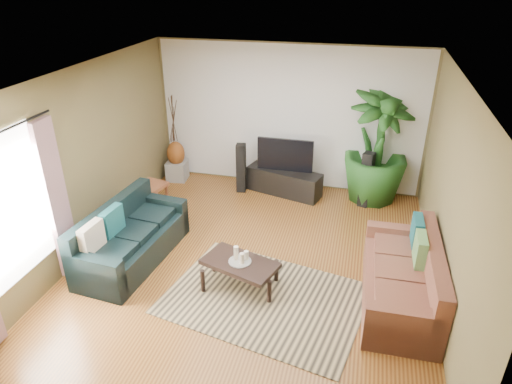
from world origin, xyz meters
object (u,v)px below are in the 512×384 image
(sofa_left, at_px, (132,234))
(sofa_right, at_px, (401,274))
(television, at_px, (285,155))
(side_table, at_px, (152,197))
(potted_plant, at_px, (377,147))
(pedestal, at_px, (177,170))
(speaker_left, at_px, (241,168))
(vase, at_px, (176,153))
(coffee_table, at_px, (240,274))
(speaker_right, at_px, (366,180))
(tv_stand, at_px, (284,182))

(sofa_left, bearing_deg, sofa_right, -85.23)
(television, relative_size, side_table, 2.11)
(potted_plant, bearing_deg, sofa_right, -82.05)
(sofa_left, height_order, pedestal, sofa_left)
(speaker_left, distance_m, pedestal, 1.43)
(vase, bearing_deg, pedestal, 0.00)
(sofa_right, relative_size, side_table, 3.98)
(coffee_table, distance_m, speaker_left, 2.91)
(sofa_left, height_order, potted_plant, potted_plant)
(speaker_right, bearing_deg, vase, -166.43)
(tv_stand, relative_size, side_table, 2.87)
(pedestal, distance_m, side_table, 1.28)
(sofa_right, height_order, potted_plant, potted_plant)
(sofa_right, distance_m, speaker_right, 2.61)
(side_table, bearing_deg, television, 29.34)
(coffee_table, bearing_deg, speaker_right, 79.11)
(sofa_right, xyz_separation_m, speaker_right, (-0.52, 2.56, 0.08))
(sofa_right, xyz_separation_m, side_table, (-4.14, 1.51, -0.18))
(side_table, bearing_deg, tv_stand, 28.93)
(sofa_left, distance_m, side_table, 1.53)
(coffee_table, distance_m, side_table, 2.70)
(side_table, bearing_deg, vase, 92.84)
(potted_plant, bearing_deg, speaker_left, -173.80)
(sofa_right, distance_m, speaker_left, 3.83)
(coffee_table, xyz_separation_m, vase, (-2.15, 2.99, 0.36))
(coffee_table, distance_m, television, 2.97)
(coffee_table, height_order, potted_plant, potted_plant)
(sofa_left, relative_size, speaker_right, 1.90)
(sofa_right, bearing_deg, potted_plant, -173.07)
(sofa_left, height_order, side_table, sofa_left)
(tv_stand, relative_size, speaker_left, 1.49)
(pedestal, height_order, side_table, side_table)
(pedestal, relative_size, vase, 0.78)
(sofa_right, relative_size, speaker_right, 1.93)
(speaker_right, relative_size, side_table, 2.07)
(vase, bearing_deg, side_table, -87.16)
(coffee_table, relative_size, side_table, 2.00)
(pedestal, bearing_deg, tv_stand, -2.56)
(pedestal, bearing_deg, coffee_table, -54.23)
(speaker_right, relative_size, vase, 2.07)
(television, height_order, vase, television)
(pedestal, height_order, vase, vase)
(potted_plant, relative_size, side_table, 4.18)
(side_table, bearing_deg, coffee_table, -39.27)
(vase, bearing_deg, tv_stand, -2.56)
(pedestal, relative_size, side_table, 0.78)
(speaker_left, xyz_separation_m, speaker_right, (2.30, -0.03, 0.03))
(tv_stand, distance_m, pedestal, 2.21)
(sofa_left, distance_m, vase, 2.79)
(pedestal, bearing_deg, speaker_right, -3.50)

